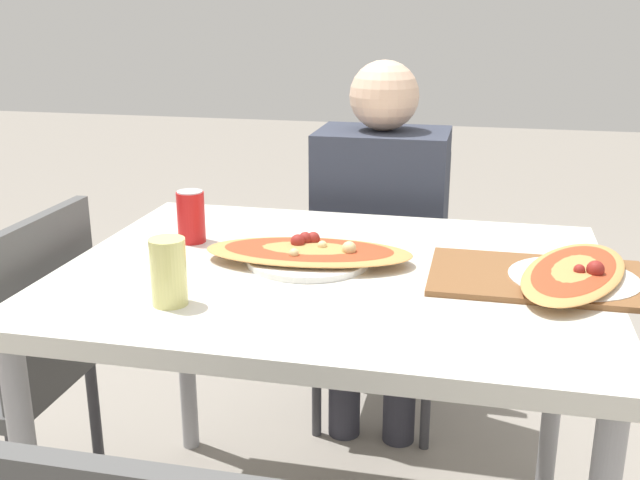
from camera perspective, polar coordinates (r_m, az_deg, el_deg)
name	(u,v)px	position (r m, az deg, el deg)	size (l,w,h in m)	color
dining_table	(333,301)	(1.65, 0.99, -4.69)	(1.16, 0.90, 0.76)	silver
chair_far_seated	(384,268)	(2.43, 4.89, -2.16)	(0.40, 0.40, 0.86)	#4C4C4C
chair_side_left	(12,360)	(1.97, -22.43, -8.43)	(0.40, 0.40, 0.86)	#4C4C4C
person_seated	(380,220)	(2.27, 4.63, 1.54)	(0.39, 0.30, 1.16)	#2D2D38
pizza_main	(309,253)	(1.65, -0.87, -1.02)	(0.48, 0.28, 0.06)	white
soda_can	(191,217)	(1.81, -9.80, 1.77)	(0.07, 0.07, 0.12)	red
drink_glass	(169,272)	(1.44, -11.46, -2.39)	(0.07, 0.07, 0.13)	#E0DB7F
serving_tray	(537,278)	(1.61, 16.24, -2.78)	(0.44, 0.28, 0.01)	brown
pizza_second	(574,274)	(1.61, 18.81, -2.49)	(0.31, 0.46, 0.06)	white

